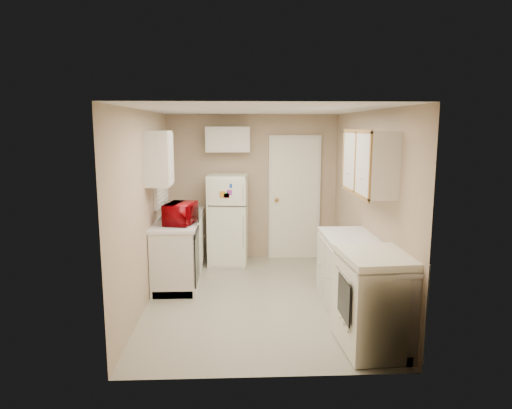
{
  "coord_description": "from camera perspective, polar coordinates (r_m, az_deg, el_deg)",
  "views": [
    {
      "loc": [
        -0.26,
        -5.63,
        2.2
      ],
      "look_at": [
        0.0,
        0.5,
        1.15
      ],
      "focal_mm": 32.0,
      "sensor_mm": 36.0,
      "label": 1
    }
  ],
  "objects": [
    {
      "name": "floor",
      "position": [
        6.05,
        0.21,
        -11.61
      ],
      "size": [
        3.8,
        3.8,
        0.0
      ],
      "primitive_type": "plane",
      "color": "#B7B49F",
      "rests_on": "ground"
    },
    {
      "name": "microwave",
      "position": [
        6.24,
        -9.42,
        -1.05
      ],
      "size": [
        0.56,
        0.38,
        0.34
      ],
      "primitive_type": "imported",
      "rotation": [
        0.0,
        0.0,
        1.37
      ],
      "color": "#8D0208",
      "rests_on": "left_counter"
    },
    {
      "name": "soap_bottle",
      "position": [
        7.14,
        -9.43,
        -0.1
      ],
      "size": [
        0.1,
        0.1,
        0.19
      ],
      "primitive_type": "imported",
      "rotation": [
        0.0,
        0.0,
        -0.16
      ],
      "color": "white",
      "rests_on": "left_counter"
    },
    {
      "name": "dishwasher",
      "position": [
        6.2,
        -7.47,
        -6.39
      ],
      "size": [
        0.03,
        0.58,
        0.72
      ],
      "primitive_type": "cube",
      "color": "black",
      "rests_on": "floor"
    },
    {
      "name": "interior_door",
      "position": [
        7.64,
        4.81,
        0.79
      ],
      "size": [
        0.86,
        0.06,
        2.08
      ],
      "primitive_type": "cube",
      "color": "white",
      "rests_on": "floor"
    },
    {
      "name": "upper_cabinet_right",
      "position": [
        5.36,
        13.99,
        5.15
      ],
      "size": [
        0.3,
        1.2,
        0.7
      ],
      "primitive_type": "cube",
      "color": "silver",
      "rests_on": "wall_right"
    },
    {
      "name": "wall_back",
      "position": [
        7.6,
        -0.45,
        2.15
      ],
      "size": [
        2.8,
        2.8,
        0.0
      ],
      "primitive_type": "plane",
      "color": "tan",
      "rests_on": "floor"
    },
    {
      "name": "window_blinds",
      "position": [
        6.8,
        -11.77,
        4.44
      ],
      "size": [
        0.1,
        0.98,
        1.08
      ],
      "primitive_type": "cube",
      "color": "silver",
      "rests_on": "wall_left"
    },
    {
      "name": "ceiling",
      "position": [
        5.64,
        0.22,
        11.74
      ],
      "size": [
        3.8,
        3.8,
        0.0
      ],
      "primitive_type": "plane",
      "color": "white",
      "rests_on": "floor"
    },
    {
      "name": "sink",
      "position": [
        6.87,
        -9.41,
        -1.68
      ],
      "size": [
        0.54,
        0.74,
        0.16
      ],
      "primitive_type": "cube",
      "color": "gray",
      "rests_on": "left_counter"
    },
    {
      "name": "refrigerator",
      "position": [
        7.33,
        -3.51,
        -1.92
      ],
      "size": [
        0.66,
        0.64,
        1.45
      ],
      "primitive_type": "cube",
      "rotation": [
        0.0,
        0.0,
        -0.11
      ],
      "color": "white",
      "rests_on": "floor"
    },
    {
      "name": "upper_cabinet_left",
      "position": [
        5.95,
        -12.06,
        5.64
      ],
      "size": [
        0.3,
        0.45,
        0.7
      ],
      "primitive_type": "cube",
      "color": "silver",
      "rests_on": "wall_left"
    },
    {
      "name": "wall_left",
      "position": [
        5.83,
        -13.66,
        -0.44
      ],
      "size": [
        3.8,
        3.8,
        0.0
      ],
      "primitive_type": "plane",
      "color": "tan",
      "rests_on": "floor"
    },
    {
      "name": "wall_front",
      "position": [
        3.87,
        1.52,
        -5.25
      ],
      "size": [
        2.8,
        2.8,
        0.0
      ],
      "primitive_type": "plane",
      "color": "tan",
      "rests_on": "floor"
    },
    {
      "name": "right_counter",
      "position": [
        5.32,
        12.73,
        -9.76
      ],
      "size": [
        0.6,
        2.0,
        0.9
      ],
      "primitive_type": "cube",
      "color": "silver",
      "rests_on": "floor"
    },
    {
      "name": "cabinet_over_fridge",
      "position": [
        7.39,
        -3.55,
        8.14
      ],
      "size": [
        0.7,
        0.3,
        0.4
      ],
      "primitive_type": "cube",
      "color": "silver",
      "rests_on": "wall_back"
    },
    {
      "name": "wall_right",
      "position": [
        5.96,
        13.8,
        -0.24
      ],
      "size": [
        3.8,
        3.8,
        0.0
      ],
      "primitive_type": "plane",
      "color": "tan",
      "rests_on": "floor"
    },
    {
      "name": "left_counter",
      "position": [
        6.81,
        -9.47,
        -5.31
      ],
      "size": [
        0.6,
        1.8,
        0.9
      ],
      "primitive_type": "cube",
      "color": "silver",
      "rests_on": "floor"
    },
    {
      "name": "stove",
      "position": [
        4.77,
        14.75,
        -11.56
      ],
      "size": [
        0.71,
        0.86,
        0.99
      ],
      "primitive_type": "cube",
      "rotation": [
        0.0,
        0.0,
        0.07
      ],
      "color": "white",
      "rests_on": "floor"
    }
  ]
}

